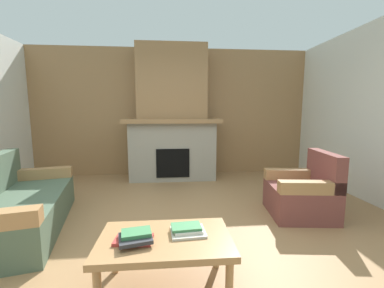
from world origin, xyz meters
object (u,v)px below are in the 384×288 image
Objects in this scene: armchair at (303,193)px; couch at (15,207)px; coffee_table at (165,244)px; fireplace at (172,122)px.

couch is at bearing -177.64° from armchair.
armchair is 0.85× the size of coffee_table.
fireplace is at bearing 129.85° from armchair.
couch is 2.05m from coffee_table.
couch is 1.94× the size of coffee_table.
armchair reaches higher than coffee_table.
fireplace reaches higher than couch.
fireplace reaches higher than coffee_table.
coffee_table is at bearing -91.48° from fireplace.
fireplace is at bearing 50.36° from couch.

